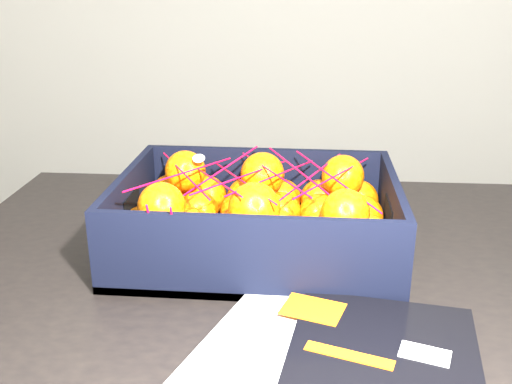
{
  "coord_description": "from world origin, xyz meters",
  "views": [
    {
      "loc": [
        -0.03,
        -0.88,
        1.17
      ],
      "look_at": [
        -0.11,
        -0.06,
        0.86
      ],
      "focal_mm": 41.42,
      "sensor_mm": 36.0,
      "label": 1
    }
  ],
  "objects": [
    {
      "name": "magazine_stack",
      "position": [
        -0.01,
        -0.33,
        0.76
      ],
      "size": [
        0.37,
        0.34,
        0.02
      ],
      "color": "beige",
      "rests_on": "table"
    },
    {
      "name": "mesh_net",
      "position": [
        -0.11,
        -0.04,
        0.87
      ],
      "size": [
        0.35,
        0.28,
        0.09
      ],
      "color": "red",
      "rests_on": "clementine_heap"
    },
    {
      "name": "produce_crate",
      "position": [
        -0.11,
        -0.03,
        0.79
      ],
      "size": [
        0.43,
        0.32,
        0.12
      ],
      "color": "brown",
      "rests_on": "table"
    },
    {
      "name": "clementine_heap",
      "position": [
        -0.1,
        -0.03,
        0.81
      ],
      "size": [
        0.41,
        0.3,
        0.13
      ],
      "color": "#E35E04",
      "rests_on": "produce_crate"
    },
    {
      "name": "table",
      "position": [
        -0.01,
        -0.08,
        0.65
      ],
      "size": [
        1.21,
        0.82,
        0.75
      ],
      "color": "black",
      "rests_on": "ground"
    }
  ]
}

